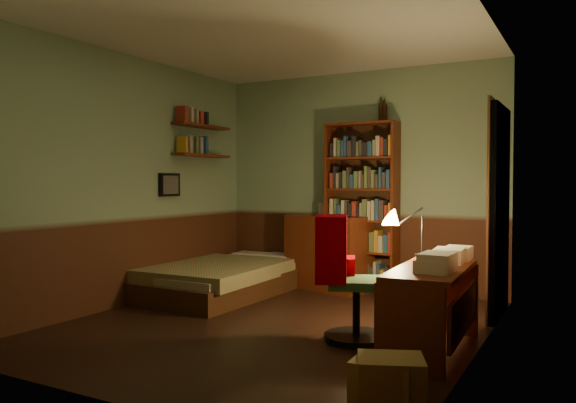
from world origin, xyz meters
The scene contains 24 objects.
floor centered at (0.00, 0.00, -0.01)m, with size 3.50×4.00×0.02m, color black.
ceiling centered at (0.00, 0.00, 2.61)m, with size 3.50×4.00×0.02m, color silver.
wall_back centered at (0.00, 2.01, 1.30)m, with size 3.50×0.02×2.60m, color gray.
wall_left centered at (-1.76, 0.00, 1.30)m, with size 0.02×4.00×2.60m, color gray.
wall_right centered at (1.76, 0.00, 1.30)m, with size 0.02×4.00×2.60m, color gray.
wall_front centered at (0.00, -2.01, 1.30)m, with size 3.50×0.02×2.60m, color gray.
doorway centered at (1.72, 1.30, 1.00)m, with size 0.06×0.90×2.00m, color black.
door_trim centered at (1.69, 1.30, 1.00)m, with size 0.02×0.98×2.08m, color #3E2312.
bed centered at (-1.19, 0.96, 0.31)m, with size 1.11×2.09×0.62m, color olive.
dresser centered at (-0.27, 1.77, 0.44)m, with size 0.99×0.50×0.88m, color #57210F.
mini_stereo centered at (-0.28, 1.89, 0.95)m, with size 0.26×0.20×0.14m, color #B2B2B7.
bookshelf centered at (0.11, 1.85, 0.99)m, with size 0.85×0.26×1.98m, color #57210F.
bottle_left centered at (0.31, 1.96, 2.09)m, with size 0.06×0.06×0.23m, color black.
bottle_right centered at (0.35, 1.96, 2.08)m, with size 0.06×0.06×0.21m, color black.
desk centered at (1.44, -0.13, 0.32)m, with size 0.50×1.20×0.64m, color #57210F.
paper_stack centered at (1.53, 0.38, 0.70)m, with size 0.20×0.27×0.11m, color silver.
desk_lamp centered at (1.20, 0.47, 0.95)m, with size 0.18×0.18×0.62m, color black.
office_chair centered at (0.84, -0.14, 0.50)m, with size 0.50×0.44×1.01m, color #2D5D2F.
red_jacket centered at (0.70, 0.09, 1.27)m, with size 0.24×0.44×0.53m, color #B5000C.
wall_shelf_lower centered at (-1.64, 1.10, 1.60)m, with size 0.20×0.90×0.03m, color #57210F.
wall_shelf_upper centered at (-1.64, 1.10, 1.95)m, with size 0.20×0.90×0.03m, color #57210F.
framed_picture centered at (-1.72, 0.60, 1.25)m, with size 0.04×0.32×0.26m, color black.
cardboard_box_a centered at (1.50, -1.26, 0.14)m, with size 0.37×0.30×0.28m, color olive.
cardboard_box_b centered at (1.45, -1.24, 0.13)m, with size 0.36×0.29×0.25m, color olive.
Camera 1 is at (2.50, -4.33, 1.28)m, focal length 35.00 mm.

